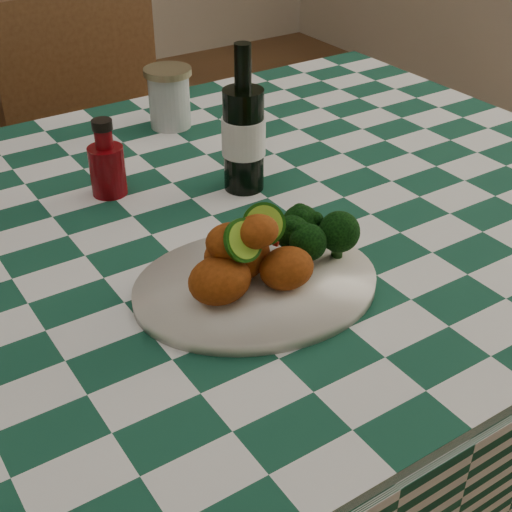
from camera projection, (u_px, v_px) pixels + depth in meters
dining_table at (169, 426)px, 1.25m from camera, size 1.66×1.06×0.79m
plate at (256, 286)px, 0.91m from camera, size 0.37×0.32×0.02m
fried_chicken_pile at (253, 250)px, 0.88m from camera, size 0.15×0.11×0.10m
broccoli_side at (312, 233)px, 0.94m from camera, size 0.09×0.09×0.06m
ketchup_bottle at (106, 158)px, 1.11m from camera, size 0.07×0.07×0.12m
mason_jar at (169, 98)px, 1.35m from camera, size 0.10×0.10×0.11m
beer_bottle at (243, 119)px, 1.10m from camera, size 0.09×0.09×0.24m
wooden_chair_right at (132, 197)px, 1.80m from camera, size 0.49×0.50×0.94m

